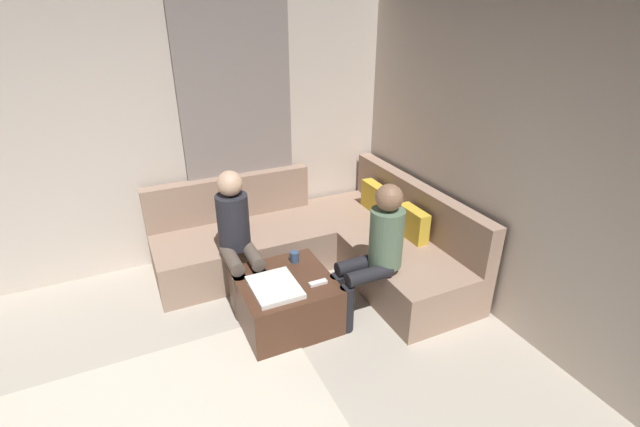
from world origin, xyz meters
The scene contains 10 objects.
wall_back centered at (0.00, 2.94, 1.35)m, with size 6.00×0.12×2.70m, color beige.
wall_left centered at (-2.94, 0.00, 1.35)m, with size 0.12×6.00×2.70m, color beige.
curtain_panel centered at (-2.84, 1.30, 1.25)m, with size 0.06×1.10×2.50m, color gray.
sectional_couch centered at (-2.08, 1.88, 0.28)m, with size 2.10×2.55×0.87m.
ottoman centered at (-1.44, 1.22, 0.21)m, with size 0.76×0.76×0.42m, color #4C2D1E.
folded_blanket centered at (-1.34, 1.10, 0.44)m, with size 0.44×0.36×0.04m, color white.
coffee_mug centered at (-1.66, 1.40, 0.47)m, with size 0.08×0.08×0.10m, color #334C72.
game_remote centered at (-1.26, 1.44, 0.43)m, with size 0.05×0.15×0.02m, color white.
person_on_couch_back centered at (-1.21, 1.93, 0.66)m, with size 0.30×0.60×1.20m.
person_on_couch_side centered at (-1.93, 0.98, 0.66)m, with size 0.60×0.30×1.20m.
Camera 1 is at (1.48, 0.17, 2.50)m, focal length 25.26 mm.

